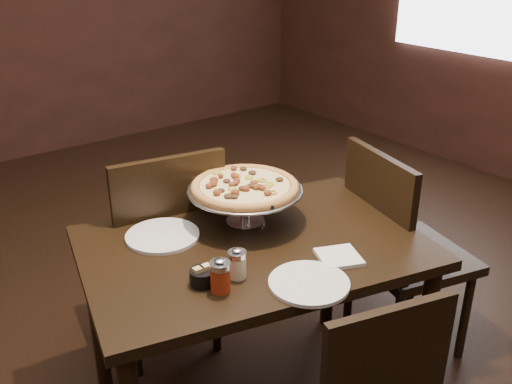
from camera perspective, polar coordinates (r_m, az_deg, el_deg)
room at (r=1.79m, az=1.67°, el=13.63°), size 6.04×7.04×2.84m
dining_table at (r=2.07m, az=-0.26°, el=-7.43°), size 1.34×1.05×0.74m
pizza_stand at (r=2.10m, az=-1.12°, el=0.49°), size 0.43×0.43×0.18m
parmesan_shaker at (r=1.81m, az=-1.88°, el=-7.17°), size 0.06×0.06×0.10m
pepper_flake_shaker at (r=1.74m, az=-3.60°, el=-8.37°), size 0.06×0.06×0.11m
packet_caddy at (r=1.79m, az=-5.37°, el=-8.40°), size 0.08×0.08×0.06m
napkin_stack at (r=1.94m, az=8.28°, el=-6.47°), size 0.18×0.18×0.01m
plate_left at (r=2.08m, az=-9.33°, el=-4.34°), size 0.26×0.26×0.01m
plate_near at (r=1.80m, az=5.32°, el=-9.06°), size 0.25×0.25×0.01m
serving_spatula at (r=1.99m, az=1.43°, el=-1.05°), size 0.14×0.14×0.02m
chair_far at (r=2.45m, az=-9.19°, el=-5.34°), size 0.53×0.53×0.98m
chair_side at (r=2.50m, az=14.02°, el=-5.35°), size 0.55×0.55×0.96m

